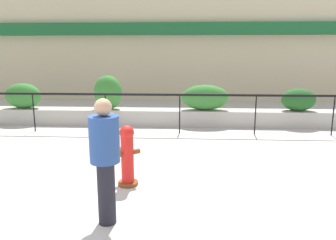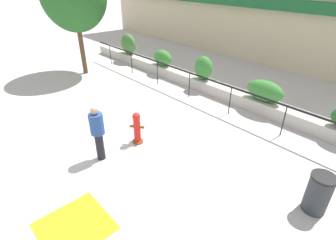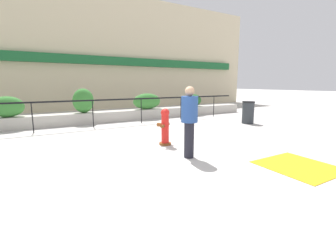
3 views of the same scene
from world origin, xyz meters
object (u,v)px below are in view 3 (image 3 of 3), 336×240
at_px(fire_hydrant, 165,126).
at_px(hedge_bush_2, 83,101).
at_px(hedge_bush_3, 147,101).
at_px(pedestrian, 189,118).
at_px(hedge_bush_1, 7,107).
at_px(hedge_bush_4, 193,100).
at_px(trash_bin, 248,112).

bearing_deg(fire_hydrant, hedge_bush_2, 106.93).
distance_m(hedge_bush_3, pedestrian, 6.44).
xyz_separation_m(hedge_bush_1, hedge_bush_4, (8.81, 0.00, -0.06)).
distance_m(pedestrian, trash_bin, 5.75).
bearing_deg(hedge_bush_4, hedge_bush_3, 180.00).
xyz_separation_m(hedge_bush_2, pedestrian, (1.44, -6.22, -0.05)).
bearing_deg(hedge_bush_4, hedge_bush_1, 180.00).
relative_size(hedge_bush_4, pedestrian, 0.61).
distance_m(hedge_bush_3, fire_hydrant, 5.17).
bearing_deg(fire_hydrant, hedge_bush_1, 131.24).
bearing_deg(trash_bin, hedge_bush_4, 98.34).
height_order(hedge_bush_1, pedestrian, pedestrian).
bearing_deg(pedestrian, hedge_bush_3, 75.10).
relative_size(hedge_bush_1, trash_bin, 1.16).
relative_size(hedge_bush_1, fire_hydrant, 1.09).
bearing_deg(hedge_bush_3, trash_bin, -46.11).
distance_m(hedge_bush_2, hedge_bush_3, 3.10).
distance_m(hedge_bush_1, trash_bin, 9.99).
xyz_separation_m(hedge_bush_2, hedge_bush_3, (3.10, 0.00, -0.14)).
xyz_separation_m(hedge_bush_4, fire_hydrant, (-4.51, -4.91, -0.30)).
height_order(hedge_bush_3, pedestrian, pedestrian).
distance_m(hedge_bush_3, hedge_bush_4, 2.90).
bearing_deg(trash_bin, hedge_bush_3, 133.89).
height_order(hedge_bush_1, hedge_bush_4, hedge_bush_1).
height_order(fire_hydrant, pedestrian, pedestrian).
bearing_deg(pedestrian, fire_hydrant, 87.88).
distance_m(fire_hydrant, pedestrian, 1.39).
bearing_deg(hedge_bush_2, hedge_bush_1, 180.00).
distance_m(hedge_bush_2, hedge_bush_4, 6.00).
distance_m(hedge_bush_1, pedestrian, 7.54).
bearing_deg(hedge_bush_3, hedge_bush_2, 180.00).
xyz_separation_m(hedge_bush_4, pedestrian, (-4.56, -6.22, 0.14)).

